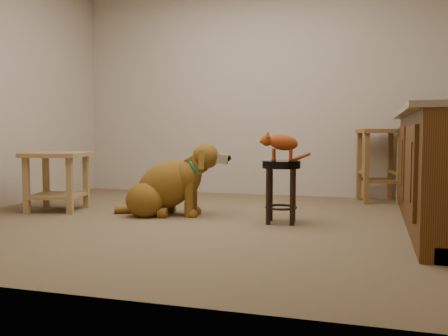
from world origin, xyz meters
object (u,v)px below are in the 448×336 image
(wood_stool, at_px, (379,164))
(golden_retriever, at_px, (168,187))
(side_table, at_px, (57,172))
(tabby_kitten, at_px, (280,143))
(padded_stool, at_px, (281,179))

(wood_stool, xyz_separation_m, golden_retriever, (-1.87, -1.46, -0.15))
(side_table, bearing_deg, golden_retriever, 2.76)
(side_table, height_order, tabby_kitten, tabby_kitten)
(padded_stool, height_order, side_table, side_table)
(wood_stool, distance_m, side_table, 3.37)
(padded_stool, xyz_separation_m, tabby_kitten, (-0.01, -0.00, 0.30))
(golden_retriever, height_order, tabby_kitten, tabby_kitten)
(side_table, bearing_deg, tabby_kitten, -1.26)
(side_table, relative_size, golden_retriever, 0.58)
(padded_stool, distance_m, golden_retriever, 1.08)
(wood_stool, height_order, side_table, wood_stool)
(padded_stool, xyz_separation_m, side_table, (-2.21, 0.05, 0.00))
(padded_stool, bearing_deg, wood_stool, 63.16)
(side_table, distance_m, golden_retriever, 1.15)
(padded_stool, distance_m, tabby_kitten, 0.30)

